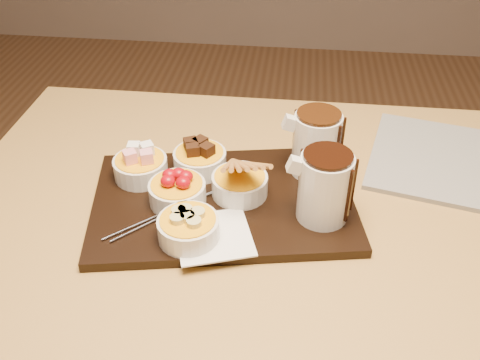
# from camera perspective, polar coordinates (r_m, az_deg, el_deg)

# --- Properties ---
(dining_table) EXTENTS (1.20, 0.80, 0.75)m
(dining_table) POSITION_cam_1_polar(r_m,az_deg,el_deg) (1.03, 3.81, -6.95)
(dining_table) COLOR #AA823F
(dining_table) RESTS_ON ground
(serving_board) EXTENTS (0.51, 0.38, 0.02)m
(serving_board) POSITION_cam_1_polar(r_m,az_deg,el_deg) (0.96, -1.78, -2.32)
(serving_board) COLOR black
(serving_board) RESTS_ON dining_table
(napkin) EXTENTS (0.15, 0.15, 0.00)m
(napkin) POSITION_cam_1_polar(r_m,az_deg,el_deg) (0.88, -2.83, -5.96)
(napkin) COLOR white
(napkin) RESTS_ON serving_board
(bowl_marshmallows) EXTENTS (0.10, 0.10, 0.04)m
(bowl_marshmallows) POSITION_cam_1_polar(r_m,az_deg,el_deg) (1.01, -10.54, 1.27)
(bowl_marshmallows) COLOR silver
(bowl_marshmallows) RESTS_ON serving_board
(bowl_cake) EXTENTS (0.10, 0.10, 0.04)m
(bowl_cake) POSITION_cam_1_polar(r_m,az_deg,el_deg) (1.01, -4.29, 2.03)
(bowl_cake) COLOR silver
(bowl_cake) RESTS_ON serving_board
(bowl_strawberries) EXTENTS (0.10, 0.10, 0.04)m
(bowl_strawberries) POSITION_cam_1_polar(r_m,az_deg,el_deg) (0.94, -6.69, -1.38)
(bowl_strawberries) COLOR silver
(bowl_strawberries) RESTS_ON serving_board
(bowl_biscotti) EXTENTS (0.10, 0.10, 0.04)m
(bowl_biscotti) POSITION_cam_1_polar(r_m,az_deg,el_deg) (0.95, -0.03, -0.55)
(bowl_biscotti) COLOR silver
(bowl_biscotti) RESTS_ON serving_board
(bowl_bananas) EXTENTS (0.10, 0.10, 0.04)m
(bowl_bananas) POSITION_cam_1_polar(r_m,az_deg,el_deg) (0.86, -5.52, -5.21)
(bowl_bananas) COLOR silver
(bowl_bananas) RESTS_ON serving_board
(pitcher_dark_chocolate) EXTENTS (0.10, 0.10, 0.12)m
(pitcher_dark_chocolate) POSITION_cam_1_polar(r_m,az_deg,el_deg) (0.89, 9.00, -0.82)
(pitcher_dark_chocolate) COLOR silver
(pitcher_dark_chocolate) RESTS_ON serving_board
(pitcher_milk_chocolate) EXTENTS (0.10, 0.10, 0.12)m
(pitcher_milk_chocolate) POSITION_cam_1_polar(r_m,az_deg,el_deg) (0.99, 8.12, 3.78)
(pitcher_milk_chocolate) COLOR silver
(pitcher_milk_chocolate) RESTS_ON serving_board
(fondue_skewers) EXTENTS (0.20, 0.21, 0.01)m
(fondue_skewers) POSITION_cam_1_polar(r_m,az_deg,el_deg) (0.93, -7.28, -3.10)
(fondue_skewers) COLOR silver
(fondue_skewers) RESTS_ON serving_board
(newspaper) EXTENTS (0.41, 0.36, 0.01)m
(newspaper) POSITION_cam_1_polar(r_m,az_deg,el_deg) (1.15, 22.77, 1.54)
(newspaper) COLOR beige
(newspaper) RESTS_ON dining_table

